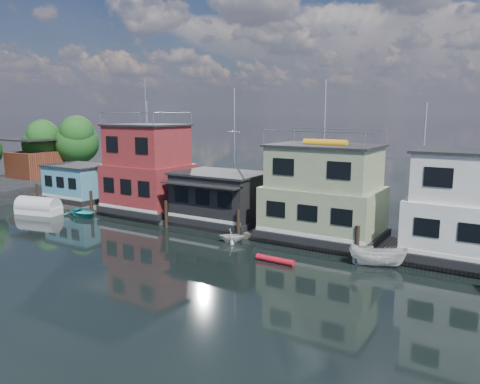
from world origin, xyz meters
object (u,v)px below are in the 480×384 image
Objects in this scene: motorboat at (378,256)px; dinghy_teal at (83,212)px; houseboat_dark at (220,197)px; tarp_runabout at (38,207)px; houseboat_red at (148,170)px; houseboat_green at (324,193)px; houseboat_white at (478,209)px; houseboat_blue at (79,183)px; dinghy_white at (232,235)px; red_kayak at (275,260)px.

motorboat is 0.96× the size of dinghy_teal.
houseboat_dark is 14.65m from motorboat.
tarp_runabout is 1.25× the size of dinghy_teal.
houseboat_red is 22.65m from motorboat.
houseboat_green is 10.00m from houseboat_white.
houseboat_red is 1.41× the size of houseboat_white.
houseboat_white is at bearing 0.00° from houseboat_blue.
houseboat_white is 1.87× the size of tarp_runabout.
houseboat_red reaches higher than houseboat_dark.
houseboat_white is 4.27× the size of dinghy_white.
tarp_runabout is at bearing -171.58° from houseboat_white.
houseboat_dark is 2.05× the size of dinghy_teal.
motorboat reaches higher than red_kayak.
dinghy_teal is at bearing -163.38° from houseboat_dark.
tarp_runabout is (-20.39, -1.47, 0.12)m from dinghy_white.
houseboat_red is 3.41× the size of motorboat.
tarp_runabout reaches higher than red_kayak.
motorboat is 1.77× the size of dinghy_white.
houseboat_white is at bearing -65.84° from motorboat.
dinghy_teal is (-26.65, -0.13, -0.30)m from motorboat.
dinghy_white is 0.44× the size of tarp_runabout.
houseboat_red is at bearing 18.42° from tarp_runabout.
houseboat_dark is 17.71m from tarp_runabout.
dinghy_teal is at bearing -37.33° from houseboat_blue.
houseboat_blue is 6.48m from dinghy_teal.
houseboat_red is 1.41× the size of houseboat_green.
houseboat_dark reaches higher than dinghy_teal.
houseboat_green is at bearing 0.12° from houseboat_dark.
dinghy_white is at bearing -166.06° from houseboat_white.
motorboat is (5.09, -3.64, -2.88)m from houseboat_green.
houseboat_blue reaches higher than motorboat.
houseboat_red is 2.63× the size of tarp_runabout.
houseboat_white is at bearing -4.19° from tarp_runabout.
tarp_runabout is (-35.81, -5.30, -2.89)m from houseboat_white.
houseboat_dark is (8.00, -0.02, -1.69)m from houseboat_red.
motorboat is at bearing -9.53° from tarp_runabout.
dinghy_white is 0.54× the size of dinghy_teal.
motorboat is (5.68, 2.63, 0.48)m from red_kayak.
houseboat_red is 12.71m from dinghy_white.
dinghy_white is (-15.42, -3.83, -3.02)m from houseboat_white.
motorboat is at bearing -116.60° from dinghy_white.
dinghy_teal is at bearing -170.08° from houseboat_green.
dinghy_white reaches higher than red_kayak.
houseboat_white reaches higher than dinghy_teal.
houseboat_dark is at bearing -0.14° from houseboat_red.
tarp_runabout is (-8.81, -5.30, -3.46)m from houseboat_red.
dinghy_teal is (-20.97, 2.50, 0.18)m from red_kayak.
dinghy_white is (21.08, -3.83, -1.69)m from houseboat_blue.
houseboat_red reaches higher than houseboat_white.
houseboat_red reaches higher than red_kayak.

